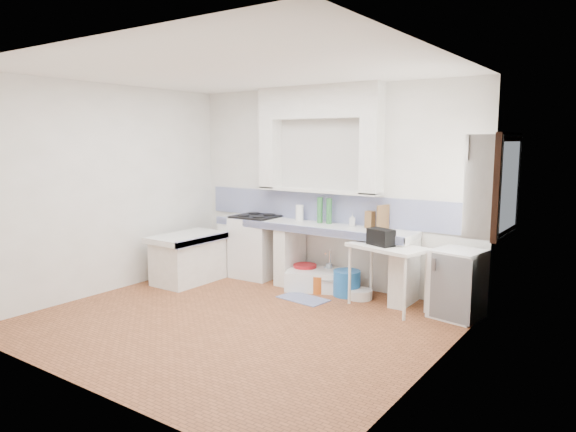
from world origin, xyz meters
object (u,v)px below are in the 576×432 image
Objects in this scene: sink at (323,281)px; fridge at (457,284)px; side_table at (387,277)px; stove at (257,247)px.

sink is 1.91m from fridge.
side_table is 0.83m from fridge.
stove is at bearing -172.65° from fridge.
sink is at bearing -179.93° from side_table.
fridge reaches higher than sink.
side_table is (2.26, -0.29, -0.06)m from stove.
fridge is at bearing -5.01° from stove.
stove is 0.92× the size of sink.
stove is 1.24m from sink.
stove reaches higher than side_table.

